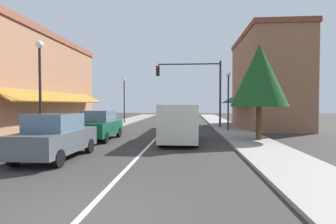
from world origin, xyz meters
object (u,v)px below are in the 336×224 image
object	(u,v)px
parked_car_second_left	(100,125)
traffic_signal_mast_arm	(198,82)
parked_car_nearest_left	(56,137)
tree_right_near	(259,76)
street_lamp_right_mid	(228,91)
street_lamp_left_far	(124,93)
van_in_lane	(180,122)
street_lamp_left_near	(40,77)

from	to	relation	value
parked_car_second_left	traffic_signal_mast_arm	world-z (taller)	traffic_signal_mast_arm
parked_car_nearest_left	tree_right_near	size ratio (longest dim) A/B	0.75
street_lamp_right_mid	street_lamp_left_far	world-z (taller)	street_lamp_left_far
traffic_signal_mast_arm	street_lamp_right_mid	distance (m)	3.73
van_in_lane	street_lamp_right_mid	distance (m)	7.32
parked_car_nearest_left	van_in_lane	distance (m)	6.74
van_in_lane	street_lamp_right_mid	bearing A→B (deg)	60.58
van_in_lane	street_lamp_left_near	bearing A→B (deg)	-155.80
tree_right_near	van_in_lane	bearing A→B (deg)	-172.04
parked_car_second_left	street_lamp_left_near	world-z (taller)	street_lamp_left_near
parked_car_nearest_left	street_lamp_left_near	xyz separation A→B (m)	(-1.81, 2.06, 2.53)
tree_right_near	parked_car_nearest_left	bearing A→B (deg)	-148.94
street_lamp_left_near	street_lamp_left_far	bearing A→B (deg)	90.09
parked_car_nearest_left	street_lamp_right_mid	distance (m)	13.87
parked_car_second_left	street_lamp_left_near	size ratio (longest dim) A/B	0.81
van_in_lane	traffic_signal_mast_arm	distance (m)	9.48
parked_car_second_left	street_lamp_left_far	bearing A→B (deg)	97.81
traffic_signal_mast_arm	street_lamp_left_near	size ratio (longest dim) A/B	1.16
traffic_signal_mast_arm	street_lamp_left_near	bearing A→B (deg)	-123.48
street_lamp_right_mid	tree_right_near	size ratio (longest dim) A/B	0.83
traffic_signal_mast_arm	parked_car_second_left	bearing A→B (deg)	-126.22
traffic_signal_mast_arm	tree_right_near	bearing A→B (deg)	-69.07
traffic_signal_mast_arm	street_lamp_left_near	distance (m)	14.08
street_lamp_right_mid	tree_right_near	xyz separation A→B (m)	(0.93, -5.47, 0.63)
street_lamp_left_near	tree_right_near	xyz separation A→B (m)	(10.93, 3.43, 0.34)
parked_car_second_left	street_lamp_right_mid	xyz separation A→B (m)	(8.33, 5.49, 2.24)
street_lamp_left_far	tree_right_near	distance (m)	17.01
street_lamp_left_near	tree_right_near	bearing A→B (deg)	17.44
parked_car_nearest_left	tree_right_near	xyz separation A→B (m)	(9.12, 5.49, 2.87)
traffic_signal_mast_arm	street_lamp_left_near	world-z (taller)	traffic_signal_mast_arm
traffic_signal_mast_arm	tree_right_near	xyz separation A→B (m)	(3.17, -8.30, -0.33)
traffic_signal_mast_arm	van_in_lane	bearing A→B (deg)	-98.25
street_lamp_left_near	street_lamp_right_mid	distance (m)	13.40
street_lamp_right_mid	tree_right_near	distance (m)	5.59
traffic_signal_mast_arm	parked_car_nearest_left	bearing A→B (deg)	-113.34
parked_car_nearest_left	traffic_signal_mast_arm	xyz separation A→B (m)	(5.95, 13.79, 3.20)
street_lamp_right_mid	street_lamp_left_far	bearing A→B (deg)	143.08
van_in_lane	street_lamp_left_near	world-z (taller)	street_lamp_left_near
van_in_lane	parked_car_nearest_left	bearing A→B (deg)	-133.02
parked_car_nearest_left	street_lamp_left_near	bearing A→B (deg)	132.19
parked_car_second_left	tree_right_near	distance (m)	9.69
parked_car_second_left	van_in_lane	size ratio (longest dim) A/B	0.79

